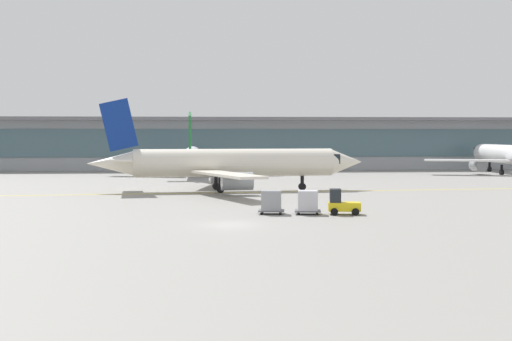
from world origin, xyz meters
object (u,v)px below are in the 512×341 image
Objects in this scene: taxiing_regional_jet at (231,164)px; cargo_dolly_trailing at (271,201)px; gate_airplane_2 at (511,155)px; cargo_dolly_lead at (308,201)px; gate_airplane_1 at (192,157)px; baggage_tug at (342,204)px.

taxiing_regional_jet reaches higher than cargo_dolly_trailing.
cargo_dolly_trailing is at bearing 140.08° from gate_airplane_2.
taxiing_regional_jet is 13.86× the size of cargo_dolly_lead.
gate_airplane_2 reaches higher than cargo_dolly_lead.
taxiing_regional_jet reaches higher than gate_airplane_1.
gate_airplane_1 is 54.62m from cargo_dolly_lead.
cargo_dolly_lead and cargo_dolly_trailing have the same top height.
gate_airplane_2 is at bearing 62.17° from baggage_tug.
taxiing_regional_jet is 13.86× the size of cargo_dolly_trailing.
cargo_dolly_lead is (-2.72, 0.38, 0.16)m from baggage_tug.
taxiing_regional_jet is (4.89, -30.05, 0.26)m from gate_airplane_1.
gate_airplane_1 is 0.92× the size of taxiing_regional_jet.
cargo_dolly_lead is at bearing 180.00° from baggage_tug.
taxiing_regional_jet is (-46.83, -29.93, 0.05)m from gate_airplane_2.
gate_airplane_2 is (51.72, -0.12, 0.21)m from gate_airplane_1.
baggage_tug is at bearing 144.27° from gate_airplane_2.
gate_airplane_2 is at bearing 57.98° from cargo_dolly_trailing.
taxiing_regional_jet is at bearing -170.55° from gate_airplane_1.
taxiing_regional_jet is at bearing 110.59° from cargo_dolly_lead.
gate_airplane_1 is at bearing 108.68° from cargo_dolly_lead.
gate_airplane_1 is at bearing 89.90° from gate_airplane_2.
baggage_tug is at bearing -166.35° from gate_airplane_1.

